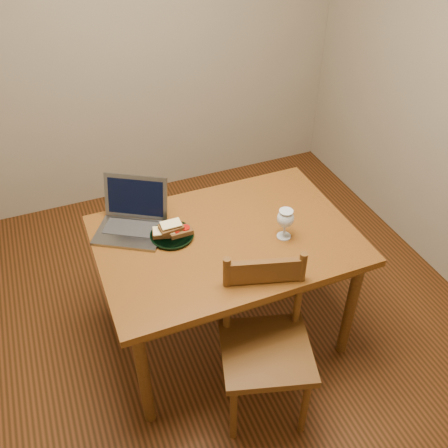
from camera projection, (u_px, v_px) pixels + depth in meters
name	position (u px, v px, depth m)	size (l,w,h in m)	color
floor	(211.00, 329.00, 3.02)	(3.20, 3.20, 0.02)	black
back_wall	(123.00, 29.00, 3.36)	(3.20, 0.02, 2.60)	gray
table	(226.00, 250.00, 2.59)	(1.30, 0.90, 0.74)	#4E250D
chair	(266.00, 340.00, 2.33)	(0.52, 0.51, 0.45)	#42260D
plate	(172.00, 235.00, 2.53)	(0.22, 0.22, 0.02)	black
sandwich_cheese	(164.00, 232.00, 2.51)	(0.11, 0.07, 0.04)	#381E0C
sandwich_tomato	(180.00, 231.00, 2.51)	(0.12, 0.07, 0.04)	#381E0C
sandwich_top	(171.00, 227.00, 2.50)	(0.12, 0.07, 0.04)	#381E0C
milk_glass	(285.00, 224.00, 2.48)	(0.09, 0.09, 0.17)	white
laptop	(133.00, 216.00, 2.57)	(0.45, 0.44, 0.24)	slate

